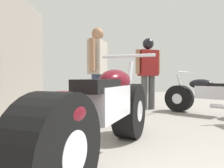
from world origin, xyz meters
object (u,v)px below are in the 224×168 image
motorcycle_maroon_cruiser (105,115)px  mechanic_with_helmet (148,67)px  mechanic_in_blue (98,67)px  motorcycle_black_naked (213,97)px

motorcycle_maroon_cruiser → mechanic_with_helmet: 3.33m
motorcycle_maroon_cruiser → mechanic_in_blue: mechanic_in_blue is taller
motorcycle_maroon_cruiser → motorcycle_black_naked: (2.27, 2.23, -0.06)m
motorcycle_black_naked → mechanic_in_blue: size_ratio=0.92×
mechanic_in_blue → mechanic_with_helmet: mechanic_in_blue is taller
motorcycle_black_naked → mechanic_with_helmet: mechanic_with_helmet is taller
mechanic_in_blue → motorcycle_black_naked: bearing=3.3°
motorcycle_black_naked → mechanic_in_blue: (-2.36, -0.14, 0.60)m
mechanic_with_helmet → mechanic_in_blue: bearing=-140.6°
mechanic_in_blue → motorcycle_maroon_cruiser: bearing=-87.5°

